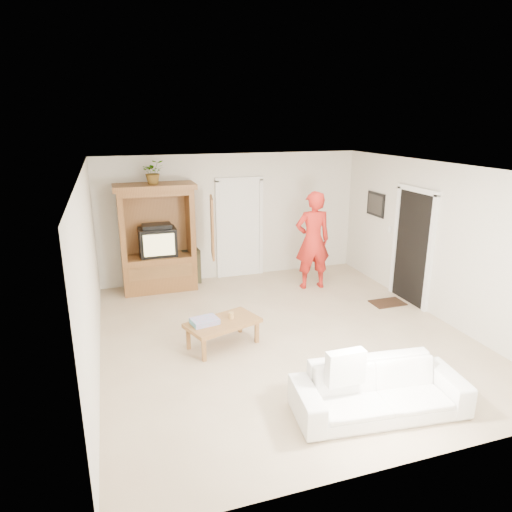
{
  "coord_description": "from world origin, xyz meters",
  "views": [
    {
      "loc": [
        -2.43,
        -6.07,
        3.26
      ],
      "look_at": [
        -0.26,
        0.6,
        1.15
      ],
      "focal_mm": 32.0,
      "sensor_mm": 36.0,
      "label": 1
    }
  ],
  "objects": [
    {
      "name": "backpack_black",
      "position": [
        -1.03,
        2.73,
        0.21
      ],
      "size": [
        0.35,
        0.23,
        0.42
      ],
      "primitive_type": null,
      "rotation": [
        0.0,
        0.0,
        0.08
      ],
      "color": "black",
      "rests_on": "floor"
    },
    {
      "name": "doormat",
      "position": [
        2.3,
        0.6,
        0.01
      ],
      "size": [
        0.6,
        0.4,
        0.02
      ],
      "primitive_type": "cube",
      "color": "#382316",
      "rests_on": "floor"
    },
    {
      "name": "coffee_table",
      "position": [
        -0.99,
        -0.05,
        0.35
      ],
      "size": [
        1.2,
        0.9,
        0.4
      ],
      "rotation": [
        0.0,
        0.0,
        0.34
      ],
      "color": "#966333",
      "rests_on": "floor"
    },
    {
      "name": "doorway_right",
      "position": [
        2.73,
        0.6,
        1.02
      ],
      "size": [
        0.05,
        0.9,
        2.04
      ],
      "primitive_type": "cube",
      "color": "black",
      "rests_on": "floor"
    },
    {
      "name": "door_back",
      "position": [
        0.15,
        2.97,
        1.02
      ],
      "size": [
        0.85,
        0.05,
        2.04
      ],
      "primitive_type": "cube",
      "color": "white",
      "rests_on": "floor"
    },
    {
      "name": "plant",
      "position": [
        -1.6,
        2.63,
        2.32
      ],
      "size": [
        0.42,
        0.37,
        0.44
      ],
      "primitive_type": "imported",
      "rotation": [
        0.0,
        0.0,
        0.06
      ],
      "color": "#4C7238",
      "rests_on": "armoire"
    },
    {
      "name": "man",
      "position": [
        1.31,
        1.82,
        0.98
      ],
      "size": [
        0.75,
        0.53,
        1.95
      ],
      "primitive_type": "imported",
      "rotation": [
        0.0,
        0.0,
        3.05
      ],
      "color": "red",
      "rests_on": "floor"
    },
    {
      "name": "wall_left",
      "position": [
        -2.75,
        0.0,
        1.3
      ],
      "size": [
        0.0,
        6.0,
        6.0
      ],
      "primitive_type": "plane",
      "rotation": [
        1.57,
        0.0,
        1.57
      ],
      "color": "silver",
      "rests_on": "floor"
    },
    {
      "name": "sofa",
      "position": [
        0.32,
        -2.18,
        0.29
      ],
      "size": [
        2.04,
        0.98,
        0.57
      ],
      "primitive_type": "imported",
      "rotation": [
        0.0,
        0.0,
        -0.11
      ],
      "color": "white",
      "rests_on": "floor"
    },
    {
      "name": "framed_picture",
      "position": [
        2.73,
        1.9,
        1.6
      ],
      "size": [
        0.03,
        0.6,
        0.48
      ],
      "primitive_type": "cube",
      "color": "black",
      "rests_on": "wall_right"
    },
    {
      "name": "ceiling",
      "position": [
        0.0,
        0.0,
        2.6
      ],
      "size": [
        6.0,
        6.0,
        0.0
      ],
      "primitive_type": "plane",
      "rotation": [
        3.14,
        0.0,
        0.0
      ],
      "color": "white",
      "rests_on": "floor"
    },
    {
      "name": "wall_back",
      "position": [
        0.0,
        3.0,
        1.3
      ],
      "size": [
        5.5,
        0.0,
        5.5
      ],
      "primitive_type": "plane",
      "rotation": [
        1.57,
        0.0,
        0.0
      ],
      "color": "silver",
      "rests_on": "floor"
    },
    {
      "name": "armoire",
      "position": [
        -1.58,
        2.66,
        0.91
      ],
      "size": [
        1.82,
        1.14,
        2.1
      ],
      "color": "brown",
      "rests_on": "floor"
    },
    {
      "name": "backpack_olive",
      "position": [
        -0.95,
        2.85,
        0.35
      ],
      "size": [
        0.39,
        0.3,
        0.7
      ],
      "primitive_type": null,
      "rotation": [
        0.0,
        0.0,
        0.07
      ],
      "color": "#47442B",
      "rests_on": "floor"
    },
    {
      "name": "wall_right",
      "position": [
        2.75,
        0.0,
        1.3
      ],
      "size": [
        0.0,
        6.0,
        6.0
      ],
      "primitive_type": "plane",
      "rotation": [
        1.57,
        0.0,
        -1.57
      ],
      "color": "silver",
      "rests_on": "floor"
    },
    {
      "name": "candle",
      "position": [
        -0.84,
        -0.0,
        0.45
      ],
      "size": [
        0.08,
        0.08,
        0.1
      ],
      "primitive_type": "cylinder",
      "color": "tan",
      "rests_on": "coffee_table"
    },
    {
      "name": "floor",
      "position": [
        0.0,
        0.0,
        0.0
      ],
      "size": [
        6.0,
        6.0,
        0.0
      ],
      "primitive_type": "plane",
      "color": "tan",
      "rests_on": "ground"
    },
    {
      "name": "wall_front",
      "position": [
        0.0,
        -3.0,
        1.3
      ],
      "size": [
        5.5,
        0.0,
        5.5
      ],
      "primitive_type": "plane",
      "rotation": [
        -1.57,
        0.0,
        0.0
      ],
      "color": "silver",
      "rests_on": "floor"
    },
    {
      "name": "towel",
      "position": [
        -1.26,
        -0.05,
        0.44
      ],
      "size": [
        0.43,
        0.35,
        0.08
      ],
      "primitive_type": "cube",
      "rotation": [
        0.0,
        0.0,
        0.2
      ],
      "color": "#D6478B",
      "rests_on": "coffee_table"
    }
  ]
}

